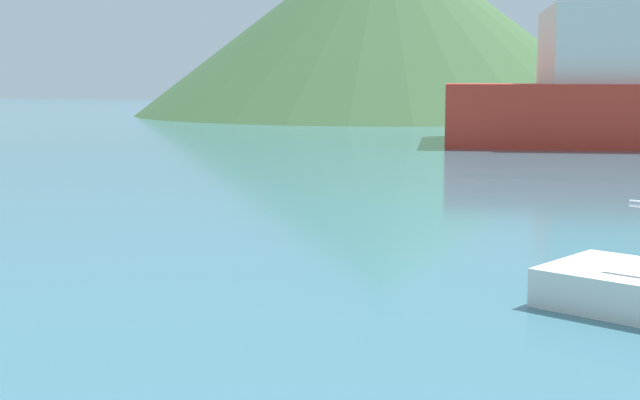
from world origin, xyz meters
The scene contains 1 object.
hill_west centered at (-19.84, 78.82, 8.42)m, with size 44.39×44.39×16.84m.
Camera 1 is at (4.23, 0.93, 3.10)m, focal length 50.00 mm.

